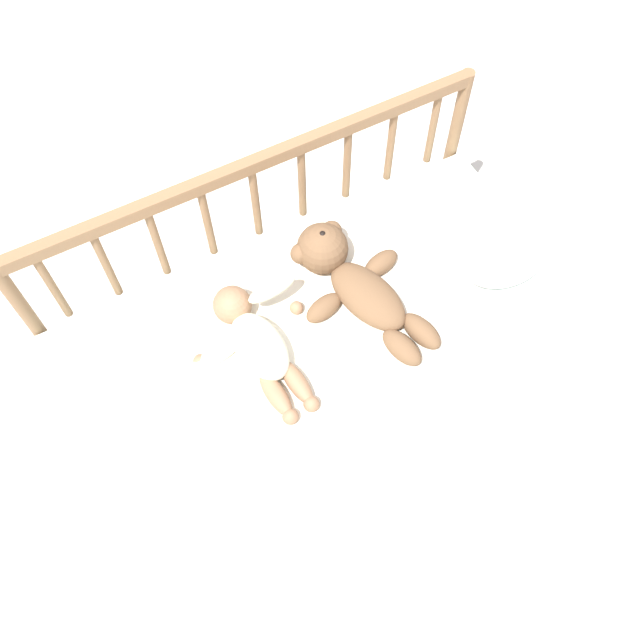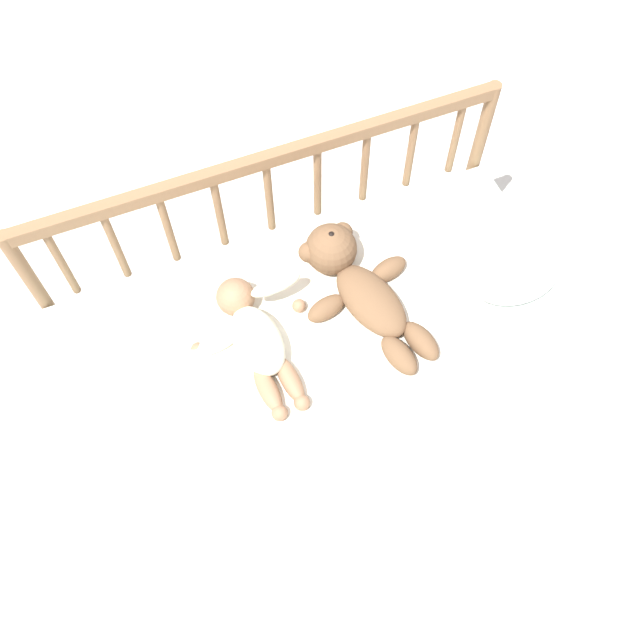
% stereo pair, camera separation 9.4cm
% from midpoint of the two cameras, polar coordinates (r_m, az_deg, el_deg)
% --- Properties ---
extents(ground_plane, '(12.00, 12.00, 0.00)m').
position_cam_midpoint_polar(ground_plane, '(2.25, 1.25, -6.59)').
color(ground_plane, silver).
extents(crib_mattress, '(1.32, 0.68, 0.46)m').
position_cam_midpoint_polar(crib_mattress, '(2.04, 1.38, -4.13)').
color(crib_mattress, silver).
rests_on(crib_mattress, ground_plane).
extents(crib_rail, '(1.32, 0.04, 0.75)m').
position_cam_midpoint_polar(crib_rail, '(1.95, -2.62, 8.89)').
color(crib_rail, brown).
rests_on(crib_rail, ground_plane).
extents(blanket, '(0.85, 0.55, 0.01)m').
position_cam_midpoint_polar(blanket, '(1.84, 1.21, -0.66)').
color(blanket, silver).
rests_on(blanket, crib_mattress).
extents(teddy_bear, '(0.32, 0.47, 0.14)m').
position_cam_midpoint_polar(teddy_bear, '(1.85, 4.41, 2.97)').
color(teddy_bear, brown).
rests_on(teddy_bear, crib_mattress).
extents(baby, '(0.33, 0.40, 0.11)m').
position_cam_midpoint_polar(baby, '(1.79, -3.75, -1.28)').
color(baby, '#EAEACC').
rests_on(baby, crib_mattress).
extents(small_pillow, '(0.25, 0.17, 0.06)m').
position_cam_midpoint_polar(small_pillow, '(1.97, 16.67, 3.32)').
color(small_pillow, silver).
rests_on(small_pillow, crib_mattress).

